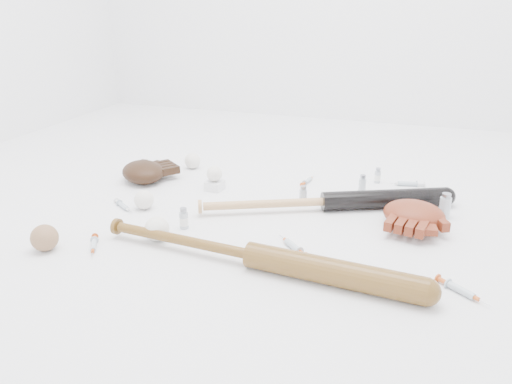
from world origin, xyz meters
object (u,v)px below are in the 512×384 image
(bat_wood, at_px, (252,255))
(pedestal, at_px, (215,185))
(glove_dark, at_px, (143,172))
(bat_dark, at_px, (325,201))

(bat_wood, distance_m, pedestal, 0.61)
(glove_dark, relative_size, pedestal, 3.66)
(pedestal, bearing_deg, bat_dark, -8.04)
(bat_wood, relative_size, pedestal, 15.47)
(pedestal, bearing_deg, bat_wood, -57.24)
(bat_dark, xyz_separation_m, pedestal, (-0.45, 0.06, -0.02))
(bat_wood, height_order, glove_dark, glove_dark)
(bat_dark, height_order, pedestal, bat_dark)
(bat_dark, height_order, glove_dark, glove_dark)
(bat_wood, relative_size, glove_dark, 4.22)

